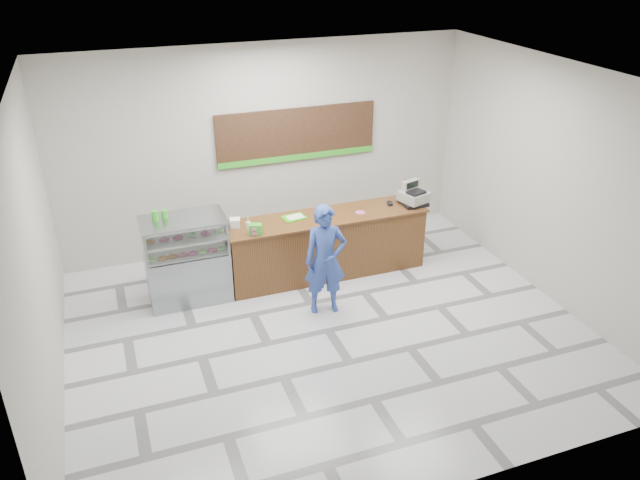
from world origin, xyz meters
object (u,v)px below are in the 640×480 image
object	(u,v)px
sales_counter	(326,245)
customer	(325,260)
cash_register	(413,196)
serving_tray	(294,217)
display_case	(187,259)

from	to	relation	value
sales_counter	customer	bearing A→B (deg)	-111.41
sales_counter	cash_register	size ratio (longest dim) A/B	6.35
serving_tray	customer	xyz separation A→B (m)	(0.10, -1.11, -0.21)
cash_register	customer	distance (m)	2.16
display_case	customer	bearing A→B (deg)	-29.09
display_case	serving_tray	bearing A→B (deg)	3.22
sales_counter	display_case	bearing A→B (deg)	-179.99
display_case	serving_tray	xyz separation A→B (m)	(1.72, 0.10, 0.36)
display_case	serving_tray	size ratio (longest dim) A/B	3.43
cash_register	customer	xyz separation A→B (m)	(-1.90, -0.97, -0.34)
display_case	cash_register	bearing A→B (deg)	-0.69
sales_counter	display_case	xyz separation A→B (m)	(-2.22, -0.00, 0.16)
cash_register	customer	world-z (taller)	customer
sales_counter	customer	xyz separation A→B (m)	(-0.40, -1.01, 0.32)
customer	display_case	bearing A→B (deg)	161.03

